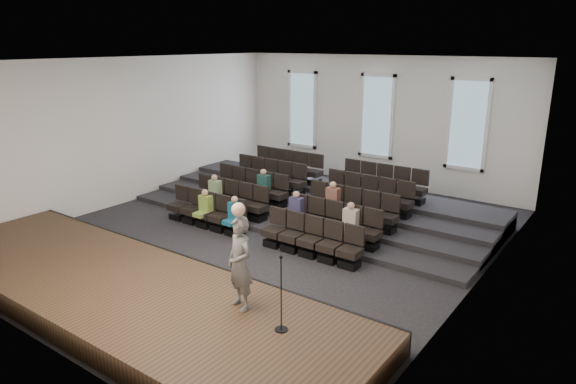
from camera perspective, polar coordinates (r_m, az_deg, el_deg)
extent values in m
plane|color=black|center=(15.27, -2.37, -4.69)|extent=(14.00, 14.00, 0.00)
cube|color=white|center=(14.25, -2.61, 14.45)|extent=(12.00, 14.00, 0.02)
cube|color=white|center=(20.44, 9.90, 7.76)|extent=(12.00, 0.04, 5.00)
cube|color=white|center=(10.22, -27.67, -2.59)|extent=(12.00, 0.04, 5.00)
cube|color=white|center=(18.83, -17.12, 6.55)|extent=(0.04, 14.00, 5.00)
cube|color=white|center=(11.90, 20.93, 0.73)|extent=(0.04, 14.00, 5.00)
cube|color=#41301C|center=(11.94, -17.94, -10.51)|extent=(11.80, 3.60, 0.50)
cube|color=black|center=(12.93, -11.62, -7.88)|extent=(11.80, 0.06, 0.52)
cube|color=black|center=(17.02, 2.47, -2.17)|extent=(11.80, 4.80, 0.15)
cube|color=black|center=(17.41, 3.43, -1.48)|extent=(11.80, 3.75, 0.30)
cube|color=black|center=(17.82, 4.34, -0.83)|extent=(11.80, 2.70, 0.45)
cube|color=black|center=(18.23, 5.21, -0.21)|extent=(11.80, 1.65, 0.60)
cube|color=black|center=(16.85, -12.04, -2.63)|extent=(0.47, 0.43, 0.20)
cube|color=black|center=(16.76, -12.11, -1.63)|extent=(0.55, 0.50, 0.19)
cube|color=black|center=(16.77, -11.66, -0.12)|extent=(0.55, 0.08, 0.50)
cube|color=black|center=(16.43, -10.63, -3.04)|extent=(0.47, 0.43, 0.20)
cube|color=black|center=(16.33, -10.69, -2.02)|extent=(0.55, 0.50, 0.19)
cube|color=black|center=(16.35, -10.23, -0.47)|extent=(0.55, 0.08, 0.50)
cube|color=black|center=(16.02, -9.14, -3.48)|extent=(0.47, 0.43, 0.20)
cube|color=black|center=(15.92, -9.19, -2.43)|extent=(0.55, 0.50, 0.19)
cube|color=black|center=(15.94, -8.73, -0.84)|extent=(0.55, 0.08, 0.50)
cube|color=black|center=(15.63, -7.57, -3.93)|extent=(0.47, 0.43, 0.20)
cube|color=black|center=(15.52, -7.61, -2.86)|extent=(0.55, 0.50, 0.19)
cube|color=black|center=(15.54, -7.14, -1.22)|extent=(0.55, 0.08, 0.50)
cube|color=black|center=(15.24, -5.92, -4.40)|extent=(0.47, 0.43, 0.20)
cube|color=black|center=(15.14, -5.96, -3.31)|extent=(0.55, 0.50, 0.19)
cube|color=black|center=(15.15, -5.47, -1.63)|extent=(0.55, 0.08, 0.50)
cube|color=black|center=(14.38, -1.57, -5.63)|extent=(0.47, 0.43, 0.20)
cube|color=black|center=(14.26, -1.58, -4.48)|extent=(0.55, 0.50, 0.19)
cube|color=black|center=(14.28, -1.08, -2.70)|extent=(0.55, 0.08, 0.50)
cube|color=black|center=(14.05, 0.38, -6.17)|extent=(0.47, 0.43, 0.20)
cube|color=black|center=(13.93, 0.39, -4.99)|extent=(0.55, 0.50, 0.19)
cube|color=black|center=(13.95, 0.89, -3.17)|extent=(0.55, 0.08, 0.50)
cube|color=black|center=(13.74, 2.44, -6.73)|extent=(0.47, 0.43, 0.20)
cube|color=black|center=(13.62, 2.45, -5.53)|extent=(0.55, 0.50, 0.19)
cube|color=black|center=(13.63, 2.96, -3.66)|extent=(0.55, 0.08, 0.50)
cube|color=black|center=(13.44, 4.59, -7.30)|extent=(0.47, 0.43, 0.20)
cube|color=black|center=(13.32, 4.62, -6.08)|extent=(0.55, 0.50, 0.19)
cube|color=black|center=(13.34, 5.13, -4.17)|extent=(0.55, 0.08, 0.50)
cube|color=black|center=(13.17, 6.83, -7.89)|extent=(0.47, 0.43, 0.20)
cube|color=black|center=(13.05, 6.88, -6.65)|extent=(0.55, 0.50, 0.19)
cube|color=black|center=(13.07, 7.39, -4.70)|extent=(0.55, 0.08, 0.50)
cube|color=black|center=(17.49, -9.54, -1.27)|extent=(0.47, 0.43, 0.20)
cube|color=black|center=(17.39, -9.59, -0.30)|extent=(0.55, 0.50, 0.19)
cube|color=black|center=(17.42, -9.17, 1.15)|extent=(0.55, 0.08, 0.50)
cube|color=black|center=(17.08, -8.12, -1.63)|extent=(0.47, 0.43, 0.20)
cube|color=black|center=(16.99, -8.16, -0.64)|extent=(0.55, 0.50, 0.19)
cube|color=black|center=(17.02, -7.73, 0.85)|extent=(0.55, 0.08, 0.50)
cube|color=black|center=(16.69, -6.63, -2.02)|extent=(0.47, 0.43, 0.20)
cube|color=black|center=(16.59, -6.67, -1.00)|extent=(0.55, 0.50, 0.19)
cube|color=black|center=(16.62, -6.23, 0.52)|extent=(0.55, 0.08, 0.50)
cube|color=black|center=(16.31, -5.07, -2.41)|extent=(0.47, 0.43, 0.20)
cube|color=black|center=(16.21, -5.10, -1.37)|extent=(0.55, 0.50, 0.19)
cube|color=black|center=(16.24, -4.65, 0.19)|extent=(0.55, 0.08, 0.50)
cube|color=black|center=(15.94, -3.43, -2.83)|extent=(0.47, 0.43, 0.20)
cube|color=black|center=(15.84, -3.45, -1.77)|extent=(0.55, 0.50, 0.19)
cube|color=black|center=(15.87, -3.00, -0.17)|extent=(0.55, 0.08, 0.50)
cube|color=black|center=(15.11, 0.84, -3.89)|extent=(0.47, 0.43, 0.20)
cube|color=black|center=(15.01, 0.85, -2.78)|extent=(0.55, 0.50, 0.19)
cube|color=black|center=(15.04, 1.32, -1.09)|extent=(0.55, 0.08, 0.50)
cube|color=black|center=(14.80, 2.75, -4.36)|extent=(0.47, 0.43, 0.20)
cube|color=black|center=(14.69, 2.77, -3.23)|extent=(0.55, 0.50, 0.19)
cube|color=black|center=(14.73, 3.24, -1.50)|extent=(0.55, 0.08, 0.50)
cube|color=black|center=(14.50, 4.74, -4.84)|extent=(0.47, 0.43, 0.20)
cube|color=black|center=(14.39, 4.77, -3.69)|extent=(0.55, 0.50, 0.19)
cube|color=black|center=(14.43, 5.24, -1.93)|extent=(0.55, 0.08, 0.50)
cube|color=black|center=(14.23, 6.82, -5.34)|extent=(0.47, 0.43, 0.20)
cube|color=black|center=(14.12, 6.86, -4.17)|extent=(0.55, 0.50, 0.19)
cube|color=black|center=(14.15, 7.33, -2.37)|extent=(0.55, 0.08, 0.50)
cube|color=black|center=(13.97, 8.97, -5.85)|extent=(0.47, 0.43, 0.20)
cube|color=black|center=(13.86, 9.03, -4.66)|extent=(0.55, 0.50, 0.19)
cube|color=black|center=(13.90, 9.50, -2.83)|extent=(0.55, 0.08, 0.50)
cube|color=black|center=(18.16, -7.22, -0.01)|extent=(0.47, 0.42, 0.20)
cube|color=black|center=(18.07, -7.26, 0.93)|extent=(0.55, 0.50, 0.19)
cube|color=black|center=(18.12, -6.85, 2.33)|extent=(0.55, 0.08, 0.50)
cube|color=black|center=(17.77, -5.80, -0.33)|extent=(0.47, 0.42, 0.20)
cube|color=black|center=(17.68, -5.83, 0.63)|extent=(0.55, 0.50, 0.19)
cube|color=black|center=(17.73, -5.42, 2.06)|extent=(0.55, 0.08, 0.50)
cube|color=black|center=(17.39, -4.32, -0.67)|extent=(0.47, 0.42, 0.20)
cube|color=black|center=(17.30, -4.34, 0.32)|extent=(0.55, 0.50, 0.19)
cube|color=black|center=(17.35, -3.93, 1.77)|extent=(0.55, 0.08, 0.50)
cube|color=black|center=(17.02, -2.78, -1.01)|extent=(0.47, 0.42, 0.20)
cube|color=black|center=(16.93, -2.79, -0.01)|extent=(0.55, 0.50, 0.19)
cube|color=black|center=(16.98, -2.37, 1.48)|extent=(0.55, 0.08, 0.50)
cube|color=black|center=(16.67, -1.16, -1.38)|extent=(0.47, 0.42, 0.20)
cube|color=black|center=(16.58, -1.17, -0.36)|extent=(0.55, 0.50, 0.19)
cube|color=black|center=(16.63, -0.74, 1.16)|extent=(0.55, 0.08, 0.50)
cube|color=black|center=(15.89, 3.02, -2.31)|extent=(0.47, 0.42, 0.20)
cube|color=black|center=(15.79, 3.04, -1.25)|extent=(0.55, 0.50, 0.19)
cube|color=black|center=(15.84, 3.48, 0.35)|extent=(0.55, 0.08, 0.50)
cube|color=black|center=(15.59, 4.88, -2.72)|extent=(0.47, 0.42, 0.20)
cube|color=black|center=(15.49, 4.90, -1.64)|extent=(0.55, 0.50, 0.19)
cube|color=black|center=(15.54, 5.34, -0.01)|extent=(0.55, 0.08, 0.50)
cube|color=black|center=(15.31, 6.80, -3.15)|extent=(0.47, 0.42, 0.20)
cube|color=black|center=(15.21, 6.84, -2.05)|extent=(0.55, 0.50, 0.19)
cube|color=black|center=(15.26, 7.28, -0.38)|extent=(0.55, 0.08, 0.50)
cube|color=black|center=(15.05, 8.80, -3.58)|extent=(0.47, 0.42, 0.20)
cube|color=black|center=(14.94, 8.85, -2.46)|extent=(0.55, 0.50, 0.19)
cube|color=black|center=(15.00, 9.28, -0.77)|extent=(0.55, 0.08, 0.50)
cube|color=black|center=(14.80, 10.86, -4.02)|extent=(0.47, 0.42, 0.20)
cube|color=black|center=(14.70, 10.93, -2.89)|extent=(0.55, 0.50, 0.19)
cube|color=black|center=(14.75, 11.36, -1.17)|extent=(0.55, 0.08, 0.50)
cube|color=black|center=(18.86, -5.07, 1.16)|extent=(0.47, 0.42, 0.20)
cube|color=black|center=(18.79, -5.10, 2.07)|extent=(0.55, 0.50, 0.19)
cube|color=black|center=(18.84, -4.71, 3.41)|extent=(0.55, 0.08, 0.50)
cube|color=black|center=(18.49, -3.67, 0.87)|extent=(0.47, 0.42, 0.20)
cube|color=black|center=(18.41, -3.68, 1.80)|extent=(0.55, 0.50, 0.19)
cube|color=black|center=(18.47, -3.29, 3.17)|extent=(0.55, 0.08, 0.50)
cube|color=black|center=(18.13, -2.20, 0.58)|extent=(0.47, 0.42, 0.20)
cube|color=black|center=(18.04, -2.21, 1.52)|extent=(0.55, 0.50, 0.19)
cube|color=black|center=(18.10, -1.82, 2.92)|extent=(0.55, 0.08, 0.50)
cube|color=black|center=(17.78, -0.67, 0.27)|extent=(0.47, 0.42, 0.20)
cube|color=black|center=(17.69, -0.68, 1.23)|extent=(0.55, 0.50, 0.19)
cube|color=black|center=(17.75, -0.28, 2.65)|extent=(0.55, 0.08, 0.50)
cube|color=black|center=(17.44, 0.91, -0.05)|extent=(0.47, 0.42, 0.20)
cube|color=black|center=(17.36, 0.91, 0.93)|extent=(0.55, 0.50, 0.19)
cube|color=black|center=(17.42, 1.32, 2.38)|extent=(0.55, 0.08, 0.50)
cube|color=black|center=(16.69, 4.99, -0.88)|extent=(0.47, 0.42, 0.20)
cube|color=black|center=(16.60, 5.02, 0.14)|extent=(0.55, 0.50, 0.19)
cube|color=black|center=(16.67, 5.43, 1.66)|extent=(0.55, 0.08, 0.50)
cube|color=black|center=(16.41, 6.79, -1.24)|extent=(0.47, 0.42, 0.20)
cube|color=black|center=(16.32, 6.82, -0.21)|extent=(0.55, 0.50, 0.19)
cube|color=black|center=(16.38, 7.23, 1.34)|extent=(0.55, 0.08, 0.50)
cube|color=black|center=(16.14, 8.64, -1.62)|extent=(0.47, 0.42, 0.20)
cube|color=black|center=(16.05, 8.69, -0.56)|extent=(0.55, 0.50, 0.19)
cube|color=black|center=(16.11, 9.10, 1.01)|extent=(0.55, 0.08, 0.50)
cube|color=black|center=(15.89, 10.56, -2.00)|extent=(0.47, 0.42, 0.20)
cube|color=black|center=(15.80, 10.62, -0.93)|extent=(0.55, 0.50, 0.19)
cube|color=black|center=(15.87, 11.03, 0.66)|extent=(0.55, 0.08, 0.50)
cube|color=black|center=(15.66, 12.54, -2.39)|extent=(0.47, 0.42, 0.20)
cube|color=black|center=(15.57, 12.61, -1.31)|extent=(0.55, 0.50, 0.19)
cube|color=black|center=(15.64, 13.01, 0.31)|extent=(0.55, 0.08, 0.50)
cube|color=black|center=(19.60, -3.08, 2.24)|extent=(0.47, 0.42, 0.20)
cube|color=black|center=(19.53, -3.10, 3.12)|extent=(0.55, 0.50, 0.19)
cube|color=black|center=(19.60, -2.73, 4.40)|extent=(0.55, 0.08, 0.50)
cube|color=black|center=(19.24, -1.69, 1.99)|extent=(0.47, 0.42, 0.20)
cube|color=black|center=(19.17, -1.70, 2.88)|extent=(0.55, 0.50, 0.19)
cube|color=black|center=(19.24, -1.33, 4.19)|extent=(0.55, 0.08, 0.50)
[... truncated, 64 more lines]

